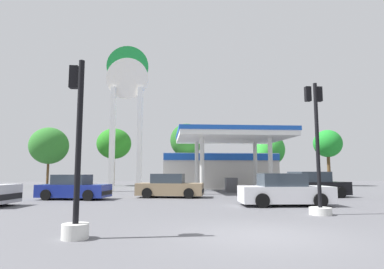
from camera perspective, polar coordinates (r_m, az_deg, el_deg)
ground_plane at (r=8.62m, az=11.98°, el=-16.94°), size 90.00×90.00×0.00m
gas_station at (r=31.45m, az=4.61°, el=-5.72°), size 10.49×14.58×4.68m
station_pole_sign at (r=27.40m, az=-11.39°, el=6.09°), size 3.45×0.56×12.04m
car_0 at (r=20.25m, az=-3.92°, el=-9.13°), size 4.27×2.39×1.45m
car_1 at (r=19.93m, az=-20.07°, el=-8.85°), size 4.16×2.35×1.40m
car_4 at (r=21.53m, az=20.27°, el=-8.44°), size 4.64×2.60×1.57m
car_5 at (r=15.90m, az=15.92°, el=-9.54°), size 4.24×2.04×1.49m
traffic_signal_0 at (r=13.03m, az=21.28°, el=-5.48°), size 0.81×0.81×4.94m
traffic_signal_1 at (r=8.35m, az=-19.69°, el=-7.62°), size 0.64×0.67×4.34m
tree_0 at (r=37.72m, az=-23.84°, el=-1.82°), size 4.03×4.03×6.26m
tree_1 at (r=37.59m, az=-13.55°, el=-1.60°), size 3.84×3.84×6.43m
tree_2 at (r=37.64m, az=-0.99°, el=-1.06°), size 3.74×3.74×7.13m
tree_3 at (r=36.45m, az=13.52°, el=-2.64°), size 3.25×3.25×5.68m
tree_4 at (r=39.37m, az=22.75°, el=-1.53°), size 3.12×3.12×6.23m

